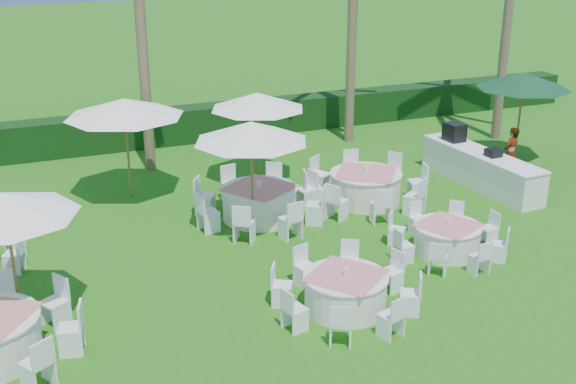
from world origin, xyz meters
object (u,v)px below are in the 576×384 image
Objects in this scene: banquet_table_f at (365,186)px; umbrella_d at (258,101)px; umbrella_a at (4,205)px; banquet_table_c at (447,238)px; buffet_table at (480,167)px; banquet_table_b at (345,291)px; umbrella_green at (524,80)px; banquet_table_e at (259,202)px; umbrella_b at (251,132)px; staff_person at (511,153)px; umbrella_c at (124,108)px.

umbrella_d reaches higher than banquet_table_f.
banquet_table_f is 9.96m from umbrella_a.
banquet_table_c is 0.62× the size of buffet_table.
umbrella_a is (-6.09, 1.96, 2.07)m from banquet_table_b.
buffet_table is (3.76, -0.07, 0.09)m from banquet_table_f.
umbrella_green reaches higher than banquet_table_f.
banquet_table_e is 1.22× the size of umbrella_b.
banquet_table_b is at bearing 12.29° from staff_person.
banquet_table_f is 4.22m from umbrella_b.
umbrella_b is 8.74m from staff_person.
banquet_table_b is 1.07× the size of umbrella_d.
staff_person is at bearing 7.05° from buffet_table.
buffet_table is at bearing -0.66° from banquet_table_e.
umbrella_a is 0.96× the size of umbrella_b.
umbrella_a is at bearing -163.96° from umbrella_green.
umbrella_a is 0.98× the size of umbrella_d.
umbrella_b is 9.97m from umbrella_green.
banquet_table_f is 1.18× the size of umbrella_green.
umbrella_c is at bearing 154.68° from banquet_table_f.
umbrella_a reaches higher than banquet_table_e.
banquet_table_e is at bearing 179.34° from buffet_table.
umbrella_a is at bearing -7.51° from staff_person.
staff_person is at bearing -19.77° from umbrella_d.
banquet_table_c is at bearing 17.94° from staff_person.
buffet_table is (3.51, 3.54, 0.18)m from banquet_table_c.
umbrella_green is at bearing 12.13° from banquet_table_f.
buffet_table is 1.22m from staff_person.
banquet_table_f is at bearing -25.32° from umbrella_c.
umbrella_d is (3.78, -0.18, -0.12)m from umbrella_c.
banquet_table_b is 1.01× the size of umbrella_green.
umbrella_c is at bearing 135.19° from banquet_table_e.
umbrella_green reaches higher than banquet_table_e.
banquet_table_c is 4.95m from banquet_table_e.
banquet_table_c is at bearing -86.07° from banquet_table_f.
banquet_table_f is 1.22× the size of umbrella_b.
banquet_table_c is 3.62m from banquet_table_f.
banquet_table_e is at bearing -171.91° from umbrella_green.
banquet_table_f is at bearing -167.87° from umbrella_green.
umbrella_b and umbrella_c have the same top height.
umbrella_green reaches higher than umbrella_b.
banquet_table_c is 1.00× the size of umbrella_d.
staff_person reaches higher than banquet_table_b.
umbrella_c is 1.10× the size of umbrella_green.
umbrella_green is at bearing 39.72° from banquet_table_c.
umbrella_d reaches higher than banquet_table_e.
staff_person is (8.07, 0.07, 0.34)m from banquet_table_e.
umbrella_green is at bearing 8.09° from banquet_table_e.
staff_person is (-1.25, -1.26, -1.86)m from umbrella_green.
umbrella_a is 14.64m from staff_person.
staff_person is (1.19, 0.15, 0.25)m from buffet_table.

